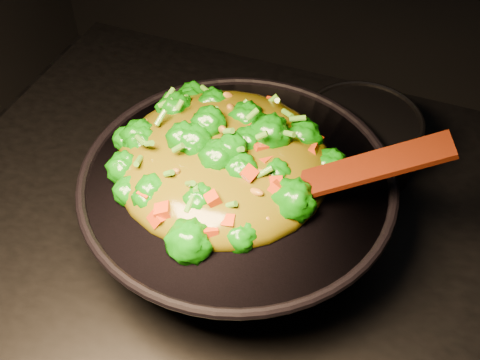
% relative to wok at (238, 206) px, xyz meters
% --- Properties ---
extents(wok, '(0.55, 0.55, 0.12)m').
position_rel_wok_xyz_m(wok, '(0.00, 0.00, 0.00)').
color(wok, black).
rests_on(wok, stovetop).
extents(stir_fry, '(0.34, 0.34, 0.11)m').
position_rel_wok_xyz_m(stir_fry, '(-0.03, 0.01, 0.12)').
color(stir_fry, '#107008').
rests_on(stir_fry, wok).
extents(spatula, '(0.28, 0.15, 0.12)m').
position_rel_wok_xyz_m(spatula, '(0.14, 0.00, 0.11)').
color(spatula, '#391007').
rests_on(spatula, wok).
extents(back_pot, '(0.23, 0.23, 0.11)m').
position_rel_wok_xyz_m(back_pot, '(0.13, 0.21, -0.01)').
color(back_pot, black).
rests_on(back_pot, stovetop).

